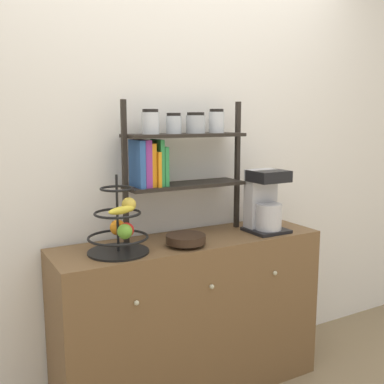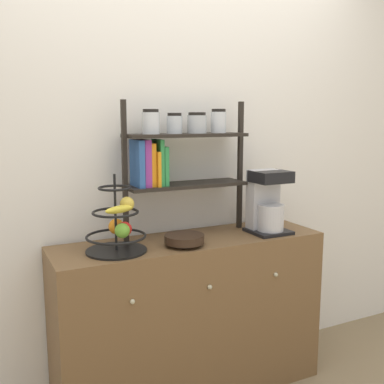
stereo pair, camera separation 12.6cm
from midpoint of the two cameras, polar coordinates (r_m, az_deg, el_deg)
The scene contains 6 objects.
wall_back at distance 2.54m, azimuth -4.40°, elevation 4.76°, with size 7.00×0.05×2.60m, color silver.
sideboard at distance 2.54m, azimuth -1.63°, elevation -15.50°, with size 1.46×0.44×0.87m.
coffee_maker at distance 2.55m, azimuth 7.84°, elevation -1.21°, with size 0.21×0.21×0.35m.
fruit_stand at distance 2.17m, azimuth -10.76°, elevation -4.50°, with size 0.29×0.29×0.38m.
wooden_bowl at distance 2.27m, azimuth -2.40°, elevation -6.04°, with size 0.20×0.20×0.06m.
shelf_hutch at distance 2.39m, azimuth -3.91°, elevation 5.10°, with size 0.71×0.20×0.73m.
Camera 1 is at (-1.13, -1.80, 1.50)m, focal length 42.00 mm.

